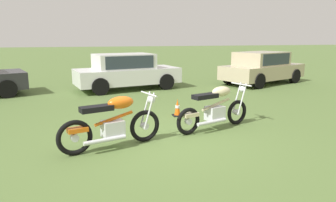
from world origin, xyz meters
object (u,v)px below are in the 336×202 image
(motorcycle_orange, at_px, (113,123))
(car_beige, at_px, (262,66))
(motorcycle_cream, at_px, (215,108))
(traffic_cone, at_px, (177,108))
(car_white, at_px, (126,70))

(motorcycle_orange, xyz_separation_m, car_beige, (7.24, 6.56, 0.30))
(motorcycle_orange, distance_m, motorcycle_cream, 2.46)
(motorcycle_orange, distance_m, traffic_cone, 2.77)
(car_white, xyz_separation_m, car_beige, (6.12, -0.08, 0.00))
(motorcycle_orange, relative_size, car_white, 0.46)
(motorcycle_cream, xyz_separation_m, car_white, (-1.26, 6.01, 0.30))
(traffic_cone, bearing_deg, motorcycle_cream, -70.49)
(car_beige, relative_size, traffic_cone, 9.50)
(motorcycle_cream, relative_size, car_white, 0.46)
(car_beige, xyz_separation_m, traffic_cone, (-5.34, -4.55, -0.59))
(motorcycle_orange, height_order, traffic_cone, motorcycle_orange)
(motorcycle_orange, bearing_deg, car_white, 63.93)
(motorcycle_orange, xyz_separation_m, motorcycle_cream, (2.38, 0.63, -0.00))
(car_white, distance_m, traffic_cone, 4.73)
(traffic_cone, bearing_deg, car_white, 99.48)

